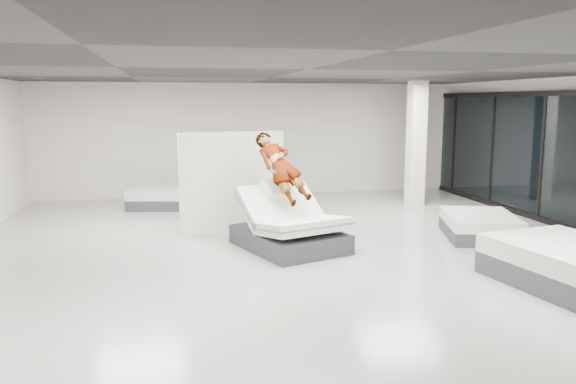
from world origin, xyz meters
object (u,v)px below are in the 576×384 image
at_px(person, 281,180).
at_px(flat_bed_right_far, 480,226).
at_px(remote, 301,192).
at_px(flat_bed_left_far, 166,198).
at_px(hero_bed, 290,229).
at_px(flat_bed_right_near, 575,266).
at_px(divider_panel, 233,182).
at_px(column, 416,144).

relative_size(person, flat_bed_right_far, 0.82).
height_order(remote, flat_bed_right_far, remote).
distance_m(flat_bed_right_far, flat_bed_left_far, 7.68).
bearing_deg(remote, hero_bed, 172.96).
distance_m(person, flat_bed_right_near, 5.04).
xyz_separation_m(divider_panel, flat_bed_left_far, (-1.39, 3.07, -0.79)).
height_order(person, remote, person).
relative_size(flat_bed_right_near, flat_bed_left_far, 1.26).
height_order(divider_panel, flat_bed_left_far, divider_panel).
bearing_deg(hero_bed, flat_bed_right_far, 0.82).
relative_size(divider_panel, flat_bed_right_near, 0.91).
bearing_deg(flat_bed_left_far, flat_bed_right_far, -37.07).
bearing_deg(hero_bed, flat_bed_right_near, -39.26).
relative_size(remote, flat_bed_right_near, 0.06).
xyz_separation_m(remote, column, (3.92, 3.66, 0.56)).
bearing_deg(flat_bed_right_far, column, 86.02).
distance_m(divider_panel, flat_bed_right_near, 6.44).
xyz_separation_m(person, column, (4.24, 3.40, 0.36)).
height_order(flat_bed_right_near, column, column).
relative_size(remote, flat_bed_right_far, 0.07).
bearing_deg(hero_bed, person, 109.63).
height_order(flat_bed_right_near, flat_bed_left_far, flat_bed_right_near).
xyz_separation_m(divider_panel, column, (4.99, 2.09, 0.56)).
relative_size(flat_bed_right_far, flat_bed_left_far, 1.02).
xyz_separation_m(hero_bed, flat_bed_right_near, (3.62, -2.96, -0.06)).
distance_m(remote, divider_panel, 1.90).
bearing_deg(person, remote, -57.85).
distance_m(person, divider_panel, 1.52).
height_order(divider_panel, column, column).
height_order(person, column, column).
bearing_deg(divider_panel, remote, -71.45).
bearing_deg(column, flat_bed_right_far, -93.98).
xyz_separation_m(divider_panel, flat_bed_right_near, (4.47, -4.57, -0.72)).
bearing_deg(column, flat_bed_left_far, 171.29).
height_order(hero_bed, person, person).
height_order(divider_panel, flat_bed_right_far, divider_panel).
bearing_deg(remote, person, 122.15).
distance_m(hero_bed, flat_bed_right_near, 4.68).
xyz_separation_m(flat_bed_right_far, flat_bed_right_near, (-0.26, -3.01, 0.07)).
xyz_separation_m(flat_bed_right_far, column, (0.25, 3.65, 1.36)).
distance_m(person, flat_bed_right_far, 4.12).
relative_size(hero_bed, flat_bed_right_far, 1.17).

